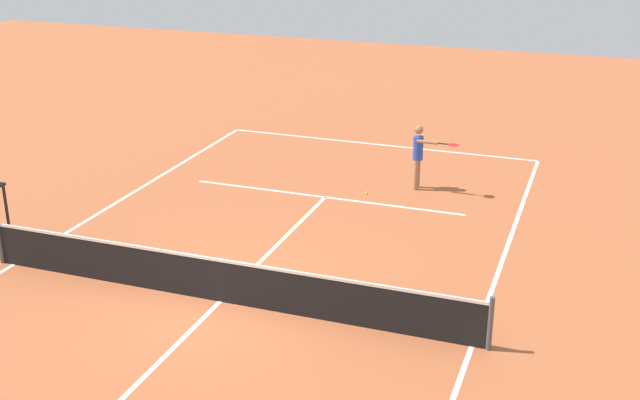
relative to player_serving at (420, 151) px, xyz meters
The scene contains 5 objects.
ground_plane 8.31m from the player_serving, 74.33° to the left, with size 60.00×60.00×0.00m, color #AD5933.
court_lines 8.31m from the player_serving, 74.33° to the left, with size 10.37×23.33×0.01m.
tennis_net 8.26m from the player_serving, 74.33° to the left, with size 10.97×0.10×1.07m.
player_serving is the anchor object (origin of this frame).
tennis_ball 1.87m from the player_serving, 36.43° to the left, with size 0.07×0.07×0.07m, color #CCE033.
Camera 1 is at (-6.93, 13.15, 7.84)m, focal length 45.59 mm.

